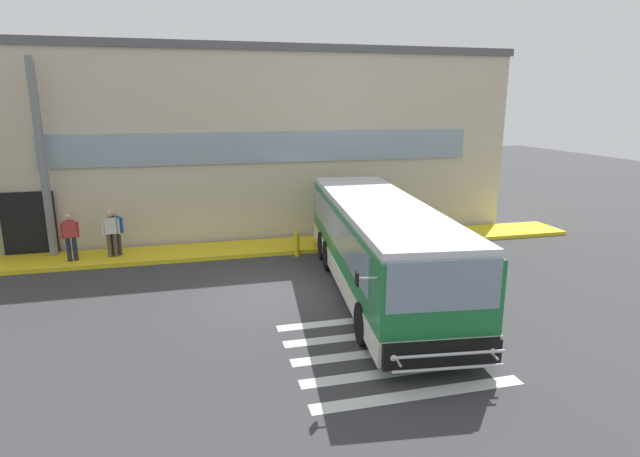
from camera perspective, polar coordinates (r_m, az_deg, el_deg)
ground_plane at (r=15.33m, az=-5.55°, el=-7.33°), size 80.00×90.00×0.02m
bay_paint_stripes at (r=12.08m, az=7.34°, el=-13.41°), size 4.40×3.96×0.01m
terminal_building at (r=25.88m, az=-11.31°, el=9.91°), size 24.51×13.80×7.70m
boarding_curb at (r=19.82m, az=-7.68°, el=-2.19°), size 26.71×2.00×0.15m
entry_support_column at (r=20.25m, az=-28.51°, el=6.73°), size 0.28×0.28×6.86m
bus_main_foreground at (r=15.30m, az=6.53°, el=-2.09°), size 4.18×11.21×2.70m
passenger_near_column at (r=19.61m, az=-26.02°, el=-0.63°), size 0.57×0.31×1.68m
passenger_by_doorway at (r=19.56m, az=-22.22°, el=-0.18°), size 0.59×0.41×1.68m
passenger_at_curb_edge at (r=19.65m, az=-21.84°, el=-0.19°), size 0.57×0.31×1.68m
safety_bollard_yellow at (r=18.80m, az=-2.59°, el=-1.77°), size 0.18×0.18×0.90m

